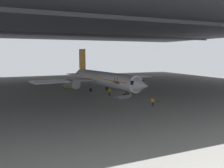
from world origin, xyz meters
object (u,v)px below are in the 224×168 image
at_px(traffic_cone_orange, 157,100).
at_px(crew_worker_by_stairs, 110,91).
at_px(boarding_stairs, 122,95).
at_px(crew_worker_near_nose, 153,101).
at_px(baggage_tug, 67,87).
at_px(airplane_main, 103,79).

bearing_deg(traffic_cone_orange, crew_worker_by_stairs, 121.02).
relative_size(boarding_stairs, crew_worker_near_nose, 2.88).
bearing_deg(boarding_stairs, baggage_tug, 111.82).
bearing_deg(crew_worker_by_stairs, boarding_stairs, -69.70).
height_order(airplane_main, traffic_cone_orange, airplane_main).
height_order(crew_worker_near_nose, traffic_cone_orange, crew_worker_near_nose).
xyz_separation_m(airplane_main, baggage_tug, (-6.69, 9.55, -2.76)).
bearing_deg(crew_worker_near_nose, baggage_tug, 107.84).
xyz_separation_m(boarding_stairs, crew_worker_near_nose, (1.46, -9.13, 0.16)).
distance_m(crew_worker_by_stairs, baggage_tug, 16.35).
bearing_deg(airplane_main, baggage_tug, 125.01).
distance_m(crew_worker_by_stairs, traffic_cone_orange, 11.47).
xyz_separation_m(crew_worker_near_nose, traffic_cone_orange, (3.08, 2.99, -0.59)).
bearing_deg(crew_worker_near_nose, traffic_cone_orange, 44.08).
height_order(airplane_main, crew_worker_by_stairs, airplane_main).
distance_m(crew_worker_near_nose, traffic_cone_orange, 4.33).
xyz_separation_m(boarding_stairs, baggage_tug, (-7.53, 18.81, -0.19)).
xyz_separation_m(airplane_main, boarding_stairs, (0.84, -9.26, -2.57)).
height_order(airplane_main, boarding_stairs, airplane_main).
relative_size(boarding_stairs, crew_worker_by_stairs, 2.63).
distance_m(crew_worker_near_nose, crew_worker_by_stairs, 13.10).
relative_size(crew_worker_near_nose, baggage_tug, 0.68).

